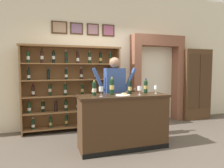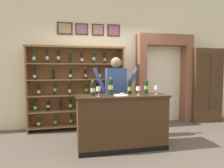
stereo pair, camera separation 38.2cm
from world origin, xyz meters
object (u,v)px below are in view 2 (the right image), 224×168
Objects in this scene: wine_shelf at (77,86)px; wine_glass_spare at (98,89)px; tasting_bottle_grappa at (93,88)px; tasting_bottle_super_tuscan at (130,87)px; tasting_bottle_rosso at (111,86)px; side_cabinet at (204,85)px; tasting_bottle_bianco at (146,86)px; wine_glass_center at (156,88)px; wine_glass_left at (138,89)px; shopkeeper at (116,89)px; tasting_counter at (122,122)px; cheese_plate at (121,95)px.

wine_shelf reaches higher than wine_glass_spare.
tasting_bottle_grappa is 0.91× the size of tasting_bottle_super_tuscan.
tasting_bottle_grappa is 0.84× the size of tasting_bottle_rosso.
tasting_bottle_rosso is (-2.87, -1.28, 0.14)m from side_cabinet.
tasting_bottle_bianco reaches higher than wine_glass_center.
tasting_bottle_rosso is 2.01× the size of wine_glass_left.
wine_shelf is 1.35× the size of shopkeeper.
tasting_bottle_rosso is (-0.18, 0.09, 0.63)m from tasting_counter.
side_cabinet is 2.85m from wine_glass_left.
shopkeeper is 10.78× the size of wine_glass_center.
cheese_plate is at bearing -113.77° from tasting_counter.
side_cabinet is at bearing 34.22° from wine_glass_center.
cheese_plate is (0.47, -0.16, -0.12)m from tasting_bottle_grappa.
wine_glass_left is at bearing -70.08° from shopkeeper.
side_cabinet reaches higher than wine_glass_center.
shopkeeper is at bearing 54.58° from wine_glass_spare.
shopkeeper is (-2.67, -0.82, 0.04)m from side_cabinet.
wine_glass_center is (0.65, -0.01, 0.59)m from tasting_counter.
wine_glass_center is at bearing -7.44° from tasting_bottle_rosso.
shopkeeper reaches higher than wine_glass_left.
wine_glass_left is at bearing -14.56° from tasting_bottle_grappa.
shopkeeper is 10.51× the size of wine_glass_left.
wine_glass_center is (-2.04, -1.39, 0.09)m from side_cabinet.
wine_glass_spare is at bearing -143.52° from tasting_bottle_rosso.
tasting_bottle_super_tuscan is at bearing 113.08° from wine_glass_left.
wine_glass_center is at bearing -14.38° from tasting_bottle_super_tuscan.
wine_shelf is 14.19× the size of wine_glass_left.
tasting_counter is at bearing -61.89° from wine_shelf.
wine_glass_left is at bearing -1.51° from wine_glass_spare.
shopkeeper reaches higher than tasting_bottle_bianco.
wine_glass_left is at bearing -22.38° from tasting_counter.
wine_glass_left is (-2.42, -1.49, 0.10)m from side_cabinet.
tasting_counter is at bearing 157.62° from wine_glass_left.
tasting_counter is at bearing -10.14° from tasting_bottle_grappa.
tasting_bottle_bianco is at bearing 0.28° from tasting_bottle_super_tuscan.
tasting_counter is 0.80m from tasting_bottle_bianco.
wine_shelf is at bearing 101.37° from wine_glass_spare.
cheese_plate is (0.40, 0.02, -0.11)m from wine_glass_spare.
side_cabinet is 2.82m from tasting_bottle_super_tuscan.
cheese_plate is (-0.03, -0.07, 0.49)m from tasting_counter.
wine_shelf reaches higher than shopkeeper.
tasting_bottle_rosso is at bearing 0.52° from tasting_bottle_grappa.
wine_glass_left is at bearing -55.89° from wine_shelf.
tasting_bottle_rosso reaches higher than cheese_plate.
side_cabinet is 12.41× the size of wine_glass_left.
wine_glass_left reaches higher than wine_glass_center.
tasting_bottle_grappa is (-0.53, -0.46, 0.07)m from shopkeeper.
tasting_counter is at bearing -27.30° from tasting_bottle_rosso.
tasting_counter is 0.75m from wine_glass_spare.
cheese_plate is at bearing -161.30° from tasting_bottle_bianco.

